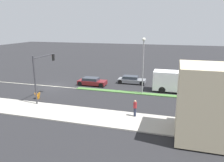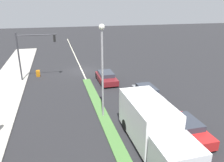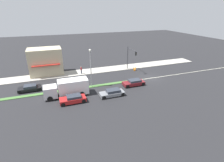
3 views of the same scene
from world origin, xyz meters
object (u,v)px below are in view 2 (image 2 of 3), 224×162
Objects in this scene: sedan_maroon at (106,77)px; warning_aframe_sign at (38,74)px; street_lamp at (102,60)px; delivery_truck at (153,126)px; hatchback_red at (187,129)px; suv_grey at (147,93)px; traffic_signal_main at (31,48)px.

warning_aframe_sign is at bearing -27.87° from sedan_maroon.
street_lamp is at bearing 115.13° from warning_aframe_sign.
delivery_truck is 2.95m from hatchback_red.
sedan_maroon is at bearing -63.45° from suv_grey.
warning_aframe_sign is 0.20× the size of hatchback_red.
traffic_signal_main reaches higher than sedan_maroon.
warning_aframe_sign is at bearing -57.09° from hatchback_red.
suv_grey is at bearing 116.55° from sedan_maroon.
suv_grey is (-0.00, -6.80, -0.03)m from hatchback_red.
street_lamp reaches higher than traffic_signal_main.
warning_aframe_sign is at bearing -64.87° from street_lamp.
sedan_maroon is (-8.32, 3.08, -3.30)m from traffic_signal_main.
warning_aframe_sign is 18.77m from delivery_truck.
delivery_truck is (-2.20, 4.71, -3.31)m from street_lamp.
warning_aframe_sign is (-0.37, -1.12, -3.47)m from traffic_signal_main.
delivery_truck reaches higher than sedan_maroon.
street_lamp reaches higher than warning_aframe_sign.
traffic_signal_main is at bearing -61.20° from street_lamp.
street_lamp is at bearing 26.15° from suv_grey.
street_lamp is 1.78× the size of hatchback_red.
suv_grey is (-11.12, 8.69, -3.31)m from traffic_signal_main.
street_lamp is 8.80× the size of warning_aframe_sign.
delivery_truck is at bearing 90.00° from sedan_maroon.
traffic_signal_main is 1.30× the size of sedan_maroon.
hatchback_red is (-5.00, 4.35, -4.15)m from street_lamp.
hatchback_red is (-2.80, -0.36, -0.84)m from delivery_truck.
hatchback_red is at bearing 90.00° from suv_grey.
street_lamp reaches higher than hatchback_red.
street_lamp reaches higher than sedan_maroon.
sedan_maroon is (0.00, -12.77, -0.87)m from delivery_truck.
traffic_signal_main reaches higher than suv_grey.
delivery_truck reaches higher than warning_aframe_sign.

